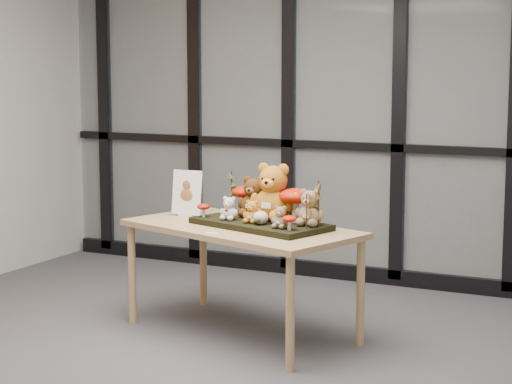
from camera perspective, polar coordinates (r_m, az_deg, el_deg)
The scene contains 23 objects.
floor at distance 5.17m, azimuth -4.87°, elevation -11.06°, with size 5.00×5.00×0.00m, color #505055.
room_shell at distance 4.89m, azimuth -5.11°, elevation 7.89°, with size 5.00×5.00×5.00m.
glass_partition at distance 7.12m, azimuth 5.34°, elevation 5.81°, with size 4.90×0.06×2.78m.
display_table at distance 5.71m, azimuth -0.90°, elevation -2.76°, with size 1.62×1.14×0.69m.
diorama_tray at distance 5.66m, azimuth 0.28°, elevation -1.98°, with size 0.84×0.42×0.04m, color black.
bear_pooh_yellow at distance 5.66m, azimuth 1.08°, elevation 0.19°, with size 0.30×0.27×0.39m, color #B96E18, non-canonical shape.
bear_brown_medium at distance 5.80m, azimuth -0.12°, elevation -0.16°, with size 0.21×0.19×0.28m, color #4B280D, non-canonical shape.
bear_tan_back at distance 5.50m, azimuth 3.35°, elevation -0.83°, with size 0.18×0.17×0.24m, color olive, non-canonical shape.
bear_small_yellow at distance 5.58m, azimuth -0.23°, elevation -1.13°, with size 0.12×0.11×0.15m, color orange, non-canonical shape.
bear_white_bow at distance 5.69m, azimuth -1.65°, elevation -0.93°, with size 0.12×0.11×0.16m, color silver, non-canonical shape.
bear_beige_small at distance 5.41m, azimuth 1.52°, elevation -1.47°, with size 0.11×0.10×0.15m, color #8B6A4E, non-canonical shape.
plush_cream_hedgehog at distance 5.53m, azimuth 0.30°, elevation -1.55°, with size 0.07×0.06×0.09m, color beige, non-canonical shape.
mushroom_back_left at distance 5.93m, azimuth -0.63°, elevation -0.37°, with size 0.18×0.18×0.20m, color #A71705, non-canonical shape.
mushroom_back_right at distance 5.60m, azimuth 2.46°, elevation -0.71°, with size 0.21×0.21×0.23m, color #A71705, non-canonical shape.
mushroom_front_left at distance 5.81m, azimuth -3.25°, elevation -1.09°, with size 0.08×0.08×0.09m, color #A71705, non-canonical shape.
mushroom_front_right at distance 5.35m, azimuth 2.07°, elevation -1.86°, with size 0.09×0.09×0.10m, color #A71705, non-canonical shape.
sprig_green_far_left at distance 5.96m, azimuth -1.51°, elevation 0.03°, with size 0.05×0.05×0.27m, color #15390C, non-canonical shape.
sprig_green_mid_left at distance 5.91m, azimuth -0.32°, elevation -0.45°, with size 0.05×0.05×0.19m, color #15390C, non-canonical shape.
sprig_dry_far_right at distance 5.45m, azimuth 3.87°, elevation -0.72°, with size 0.05×0.05×0.28m, color brown, non-canonical shape.
sprig_dry_mid_right at distance 5.37m, azimuth 3.13°, elevation -1.19°, with size 0.05×0.05×0.21m, color brown, non-canonical shape.
sprig_green_centre at distance 5.79m, azimuth 1.02°, elevation -0.54°, with size 0.05×0.05×0.21m, color #15390C, non-canonical shape.
sign_holder at distance 6.05m, azimuth -4.28°, elevation -0.18°, with size 0.21×0.06×0.30m.
label_card at distance 5.46m, azimuth -2.72°, elevation -2.53°, with size 0.08×0.03×0.00m, color white.
Camera 1 is at (2.54, -4.18, 1.69)m, focal length 65.00 mm.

